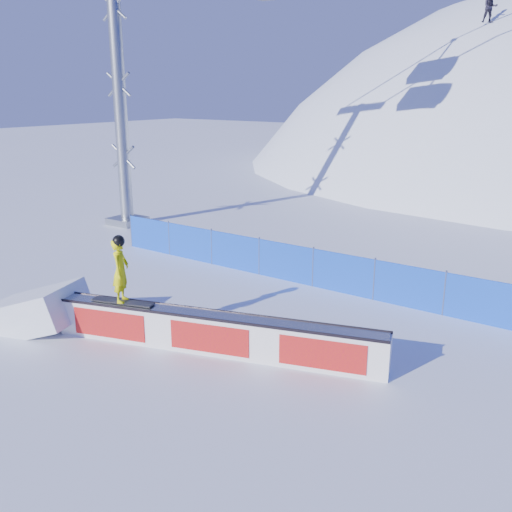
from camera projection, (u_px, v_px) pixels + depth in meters
The scene contains 5 objects.
ground at pixel (328, 369), 12.27m from camera, with size 160.00×160.00×0.00m, color white.
safety_fence at pixel (408, 287), 15.61m from camera, with size 22.05×0.05×1.30m.
rail_box at pixel (213, 333), 12.95m from camera, with size 7.69×2.90×0.95m.
snow_ramp at pixel (35, 326), 14.55m from camera, with size 2.45×1.63×0.92m, color white, non-canonical shape.
snowboarder at pixel (121, 270), 13.28m from camera, with size 1.58×0.74×1.64m.
Camera 1 is at (5.19, -9.92, 5.79)m, focal length 40.00 mm.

